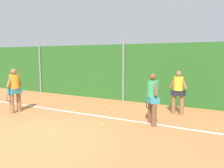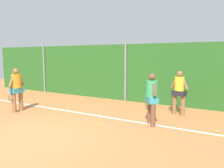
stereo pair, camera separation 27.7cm
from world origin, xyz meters
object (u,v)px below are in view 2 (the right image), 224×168
(tennis_ball_3, at_px, (31,100))
(tennis_ball_5, at_px, (112,109))
(player_backcourt_far, at_px, (179,90))
(tennis_ball_4, at_px, (147,111))
(tennis_ball_2, at_px, (102,124))
(tennis_ball_6, at_px, (38,101))
(player_foreground_near, at_px, (17,88))
(tennis_ball_7, at_px, (217,131))
(player_midcourt, at_px, (152,96))
(tennis_ball_1, at_px, (108,101))

(tennis_ball_3, relative_size, tennis_ball_5, 1.00)
(player_backcourt_far, distance_m, tennis_ball_4, 1.47)
(player_backcourt_far, xyz_separation_m, tennis_ball_2, (-1.83, -2.49, -0.90))
(tennis_ball_6, bearing_deg, player_foreground_near, -65.91)
(tennis_ball_3, xyz_separation_m, tennis_ball_4, (5.81, 0.76, 0.00))
(player_backcourt_far, height_order, tennis_ball_4, player_backcourt_far)
(tennis_ball_6, bearing_deg, tennis_ball_5, 5.24)
(tennis_ball_3, bearing_deg, tennis_ball_4, 7.43)
(player_backcourt_far, bearing_deg, tennis_ball_2, 63.77)
(player_foreground_near, height_order, tennis_ball_7, player_foreground_near)
(player_midcourt, height_order, tennis_ball_5, player_midcourt)
(tennis_ball_2, bearing_deg, tennis_ball_1, 117.59)
(player_midcourt, xyz_separation_m, tennis_ball_6, (-5.98, 0.73, -0.90))
(player_foreground_near, xyz_separation_m, tennis_ball_6, (-0.77, 1.72, -0.93))
(tennis_ball_5, bearing_deg, player_midcourt, -28.11)
(tennis_ball_4, bearing_deg, tennis_ball_2, -106.74)
(tennis_ball_4, bearing_deg, tennis_ball_5, -164.17)
(tennis_ball_3, relative_size, tennis_ball_4, 1.00)
(tennis_ball_2, xyz_separation_m, tennis_ball_6, (-4.61, 1.53, 0.00))
(tennis_ball_2, bearing_deg, player_backcourt_far, 53.65)
(tennis_ball_2, relative_size, tennis_ball_5, 1.00)
(tennis_ball_1, height_order, tennis_ball_2, same)
(tennis_ball_3, distance_m, tennis_ball_7, 8.39)
(tennis_ball_7, bearing_deg, player_midcourt, -171.80)
(player_midcourt, relative_size, tennis_ball_5, 25.18)
(tennis_ball_2, height_order, tennis_ball_3, same)
(tennis_ball_7, bearing_deg, tennis_ball_2, -161.81)
(tennis_ball_5, bearing_deg, tennis_ball_3, -175.25)
(tennis_ball_1, relative_size, tennis_ball_7, 1.00)
(tennis_ball_4, bearing_deg, player_backcourt_far, 10.46)
(tennis_ball_6, bearing_deg, tennis_ball_7, -3.35)
(tennis_ball_2, height_order, tennis_ball_4, same)
(player_foreground_near, height_order, tennis_ball_6, player_foreground_near)
(player_midcourt, xyz_separation_m, tennis_ball_4, (-0.68, 1.48, -0.90))
(player_foreground_near, xyz_separation_m, tennis_ball_5, (3.16, 2.08, -0.93))
(tennis_ball_5, bearing_deg, tennis_ball_4, 15.83)
(tennis_ball_3, xyz_separation_m, tennis_ball_7, (8.38, -0.45, 0.00))
(player_foreground_near, xyz_separation_m, player_midcourt, (5.21, 0.99, -0.03))
(player_foreground_near, distance_m, tennis_ball_5, 3.90)
(tennis_ball_5, bearing_deg, tennis_ball_2, -70.20)
(player_backcourt_far, bearing_deg, tennis_ball_3, 18.04)
(player_foreground_near, height_order, tennis_ball_4, player_foreground_near)
(player_midcourt, relative_size, tennis_ball_3, 25.18)
(player_backcourt_far, xyz_separation_m, tennis_ball_5, (-2.52, -0.60, -0.90))
(player_backcourt_far, height_order, tennis_ball_5, player_backcourt_far)
(tennis_ball_1, relative_size, tennis_ball_6, 1.00)
(player_backcourt_far, distance_m, tennis_ball_7, 2.20)
(tennis_ball_3, bearing_deg, tennis_ball_5, 4.75)
(tennis_ball_6, bearing_deg, tennis_ball_4, 8.04)
(player_foreground_near, distance_m, tennis_ball_1, 4.14)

